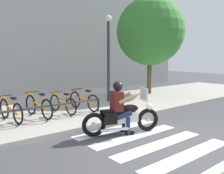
% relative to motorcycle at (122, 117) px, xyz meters
% --- Properties ---
extents(ground_plane, '(48.00, 48.00, 0.00)m').
position_rel_motorcycle_xyz_m(ground_plane, '(0.24, -1.17, -0.46)').
color(ground_plane, '#424244').
extents(sidewalk, '(24.00, 4.40, 0.15)m').
position_rel_motorcycle_xyz_m(sidewalk, '(0.24, 2.98, -0.39)').
color(sidewalk, '#A8A399').
rests_on(sidewalk, ground).
extents(crosswalk_stripe_1, '(2.80, 0.40, 0.01)m').
position_rel_motorcycle_xyz_m(crosswalk_stripe_1, '(0.16, -1.97, -0.46)').
color(crosswalk_stripe_1, white).
rests_on(crosswalk_stripe_1, ground).
extents(crosswalk_stripe_2, '(2.80, 0.40, 0.01)m').
position_rel_motorcycle_xyz_m(crosswalk_stripe_2, '(0.16, -1.17, -0.46)').
color(crosswalk_stripe_2, white).
rests_on(crosswalk_stripe_2, ground).
extents(crosswalk_stripe_3, '(2.80, 0.40, 0.01)m').
position_rel_motorcycle_xyz_m(crosswalk_stripe_3, '(0.16, -0.37, -0.46)').
color(crosswalk_stripe_3, white).
rests_on(crosswalk_stripe_3, ground).
extents(crosswalk_stripe_4, '(2.80, 0.40, 0.01)m').
position_rel_motorcycle_xyz_m(crosswalk_stripe_4, '(0.16, 0.43, -0.46)').
color(crosswalk_stripe_4, white).
rests_on(crosswalk_stripe_4, ground).
extents(motorcycle, '(2.11, 0.96, 1.23)m').
position_rel_motorcycle_xyz_m(motorcycle, '(0.00, 0.00, 0.00)').
color(motorcycle, black).
rests_on(motorcycle, ground).
extents(rider, '(0.74, 0.68, 1.44)m').
position_rel_motorcycle_xyz_m(rider, '(-0.07, 0.03, 0.37)').
color(rider, '#591919').
rests_on(rider, ground).
extents(bicycle_1, '(0.48, 1.59, 0.77)m').
position_rel_motorcycle_xyz_m(bicycle_1, '(-2.16, 2.58, 0.04)').
color(bicycle_1, black).
rests_on(bicycle_1, sidewalk).
extents(bicycle_2, '(0.48, 1.69, 0.80)m').
position_rel_motorcycle_xyz_m(bicycle_2, '(-1.31, 2.58, 0.05)').
color(bicycle_2, black).
rests_on(bicycle_2, sidewalk).
extents(bicycle_3, '(0.48, 1.56, 0.72)m').
position_rel_motorcycle_xyz_m(bicycle_3, '(-0.46, 2.58, 0.02)').
color(bicycle_3, black).
rests_on(bicycle_3, sidewalk).
extents(bicycle_4, '(0.48, 1.65, 0.75)m').
position_rel_motorcycle_xyz_m(bicycle_4, '(0.39, 2.58, 0.03)').
color(bicycle_4, black).
rests_on(bicycle_4, sidewalk).
extents(bike_rack, '(4.00, 0.07, 0.49)m').
position_rel_motorcycle_xyz_m(bike_rack, '(-1.31, 2.03, 0.11)').
color(bike_rack, '#333338').
rests_on(bike_rack, sidewalk).
extents(street_lamp, '(0.28, 0.28, 3.81)m').
position_rel_motorcycle_xyz_m(street_lamp, '(2.16, 3.38, 1.89)').
color(street_lamp, '#2D2D33').
rests_on(street_lamp, ground).
extents(tree_near_rack, '(3.47, 3.47, 5.10)m').
position_rel_motorcycle_xyz_m(tree_near_rack, '(5.20, 3.78, 2.90)').
color(tree_near_rack, brown).
rests_on(tree_near_rack, ground).
extents(building_backdrop, '(24.00, 1.20, 8.68)m').
position_rel_motorcycle_xyz_m(building_backdrop, '(0.24, 8.68, 3.88)').
color(building_backdrop, gray).
rests_on(building_backdrop, ground).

